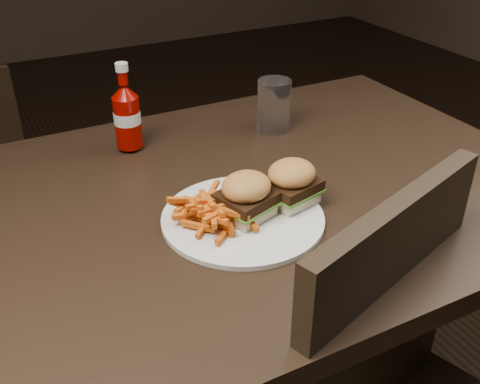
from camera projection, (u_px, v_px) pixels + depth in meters
name	position (u px, v px, depth m)	size (l,w,h in m)	color
dining_table	(236.00, 200.00, 1.03)	(1.20, 0.80, 0.04)	black
plate	(243.00, 218.00, 0.93)	(0.27, 0.27, 0.01)	white
sandwich_half_a	(246.00, 210.00, 0.92)	(0.08, 0.07, 0.02)	beige
sandwich_half_b	(291.00, 196.00, 0.96)	(0.08, 0.07, 0.02)	beige
fries_pile	(212.00, 209.00, 0.90)	(0.11, 0.11, 0.04)	orange
ketchup_bottle	(128.00, 122.00, 1.13)	(0.05, 0.05, 0.11)	#8A0500
tumbler	(274.00, 106.00, 1.22)	(0.07, 0.07, 0.11)	white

